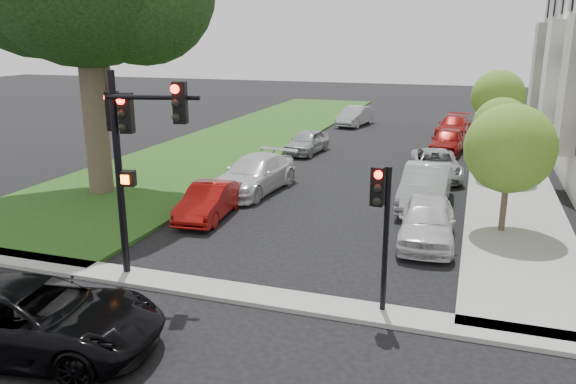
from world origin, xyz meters
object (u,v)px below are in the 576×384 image
(car_parked_3, at_px, (448,141))
(small_tree_b, at_px, (502,126))
(car_parked_4, at_px, (454,126))
(car_parked_0, at_px, (427,221))
(car_parked_2, at_px, (435,164))
(car_cross_near, at_px, (31,318))
(car_parked_5, at_px, (209,201))
(traffic_signal_secondary, at_px, (382,213))
(car_parked_6, at_px, (254,174))
(car_parked_9, at_px, (355,116))
(traffic_signal_main, at_px, (131,139))
(small_tree_c, at_px, (498,96))
(small_tree_a, at_px, (510,149))
(car_parked_1, at_px, (426,186))
(car_parked_7, at_px, (307,142))

(car_parked_3, bearing_deg, small_tree_b, -59.92)
(car_parked_3, height_order, car_parked_4, car_parked_3)
(car_parked_0, height_order, car_parked_2, car_parked_0)
(car_cross_near, relative_size, car_parked_5, 1.42)
(traffic_signal_secondary, bearing_deg, car_parked_6, 126.56)
(car_parked_4, distance_m, car_parked_9, 7.55)
(traffic_signal_main, xyz_separation_m, car_cross_near, (-0.02, -4.02, -3.10))
(car_parked_4, bearing_deg, car_parked_0, -83.51)
(traffic_signal_main, bearing_deg, car_parked_9, 90.12)
(small_tree_c, bearing_deg, car_parked_3, -133.84)
(car_parked_4, bearing_deg, car_parked_6, -107.45)
(car_parked_4, xyz_separation_m, car_parked_5, (-7.64, -20.92, -0.03))
(small_tree_a, bearing_deg, car_parked_9, 113.90)
(traffic_signal_secondary, relative_size, car_cross_near, 0.66)
(car_parked_1, bearing_deg, car_parked_3, 89.51)
(small_tree_b, distance_m, traffic_signal_secondary, 14.81)
(car_parked_2, distance_m, car_parked_5, 11.54)
(car_parked_6, relative_size, car_parked_7, 1.34)
(small_tree_c, relative_size, traffic_signal_main, 0.82)
(car_cross_near, height_order, car_parked_6, car_cross_near)
(small_tree_b, bearing_deg, traffic_signal_main, -123.47)
(car_parked_2, relative_size, car_parked_6, 0.89)
(car_parked_2, distance_m, car_parked_9, 15.99)
(traffic_signal_main, bearing_deg, traffic_signal_secondary, -0.38)
(car_parked_9, bearing_deg, traffic_signal_secondary, -66.71)
(traffic_signal_secondary, height_order, car_parked_1, traffic_signal_secondary)
(car_parked_5, bearing_deg, car_parked_7, 84.58)
(small_tree_b, xyz_separation_m, traffic_signal_secondary, (-3.00, -14.50, -0.01))
(car_parked_7, bearing_deg, car_parked_6, -82.78)
(traffic_signal_secondary, bearing_deg, car_parked_2, 88.96)
(car_parked_7, bearing_deg, car_parked_9, 93.51)
(small_tree_c, bearing_deg, car_parked_2, -107.50)
(traffic_signal_main, height_order, car_parked_9, traffic_signal_main)
(car_parked_6, relative_size, car_parked_9, 1.20)
(car_parked_9, bearing_deg, car_parked_3, -39.44)
(traffic_signal_main, xyz_separation_m, car_parked_4, (7.10, 26.23, -3.19))
(car_parked_1, relative_size, car_parked_2, 1.05)
(car_parked_7, height_order, car_parked_9, car_parked_9)
(traffic_signal_secondary, height_order, car_parked_5, traffic_signal_secondary)
(car_parked_3, bearing_deg, traffic_signal_secondary, -84.77)
(car_parked_4, height_order, car_parked_5, car_parked_4)
(car_parked_0, distance_m, car_parked_3, 15.03)
(car_parked_3, bearing_deg, car_parked_4, 95.93)
(car_parked_0, bearing_deg, car_parked_9, 104.34)
(small_tree_a, xyz_separation_m, car_parked_4, (-2.46, 19.31, -2.24))
(small_tree_b, bearing_deg, car_parked_6, -152.15)
(car_cross_near, xyz_separation_m, car_parked_6, (-0.30, 13.25, -0.01))
(small_tree_c, height_order, car_cross_near, small_tree_c)
(car_parked_5, bearing_deg, car_parked_6, 81.52)
(car_parked_4, xyz_separation_m, car_parked_9, (-7.16, 2.40, 0.04))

